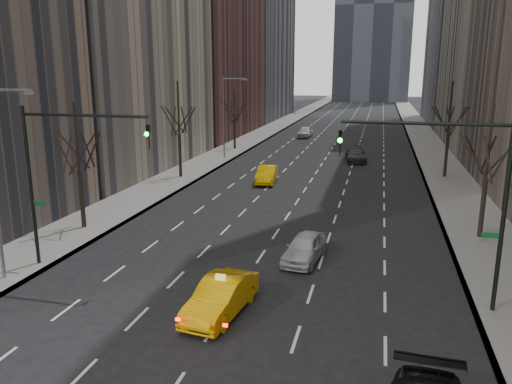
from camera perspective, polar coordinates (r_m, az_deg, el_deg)
The scene contains 15 objects.
sidewalk_left at distance 81.31m, azimuth 0.97°, elevation 6.81°, with size 4.50×320.00×0.15m, color slate.
sidewalk_right at distance 79.53m, azimuth 18.54°, elevation 5.96°, with size 4.50×320.00×0.15m, color slate.
tree_lw_b at distance 32.66m, azimuth -19.52°, elevation 2.22°, with size 3.36×3.50×7.82m.
tree_lw_c at distance 46.61m, azimuth -8.76°, elevation 6.45°, with size 3.36×3.50×8.74m.
tree_lw_d at distance 63.55m, azimuth -2.48°, elevation 8.05°, with size 3.36×3.50×7.36m.
tree_rw_b at distance 31.87m, azimuth 24.78°, elevation 1.47°, with size 3.36×3.50×7.82m.
tree_rw_c at distance 49.40m, azimuth 21.10°, elevation 6.10°, with size 3.36×3.50×8.74m.
traffic_mast_left at distance 25.87m, azimuth -21.67°, elevation 3.20°, with size 6.69×0.39×8.00m.
traffic_mast_right at distance 21.36m, azimuth 22.40°, elevation 1.10°, with size 6.69×0.39×8.00m.
streetlight_far at distance 56.37m, azimuth -3.38°, elevation 9.42°, with size 2.83×0.22×9.00m.
taxi_sedan at distance 20.89m, azimuth -4.04°, elevation -11.88°, with size 1.61×4.61×1.52m, color #FBAC05.
silver_sedan_ahead at distance 26.49m, azimuth 5.55°, elevation -6.37°, with size 1.67×4.16×1.42m, color #B0B4B9.
far_taxi at distance 44.69m, azimuth 1.24°, elevation 2.03°, with size 1.59×4.55×1.50m, color #FFBD05.
far_suv_grey at distance 56.46m, azimuth 11.35°, elevation 4.22°, with size 2.14×5.27×1.53m, color #333338.
far_car_white at distance 76.08m, azimuth 5.63°, elevation 6.84°, with size 1.92×4.77×1.63m, color silver.
Camera 1 is at (5.85, -8.68, 9.75)m, focal length 35.00 mm.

